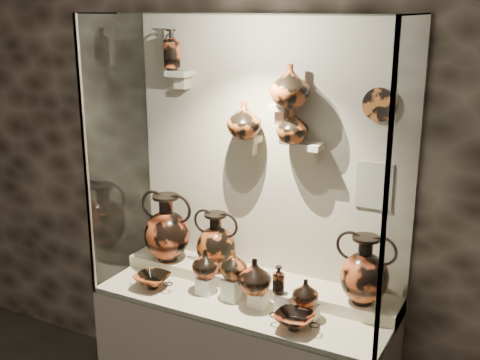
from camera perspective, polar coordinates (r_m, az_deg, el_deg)
name	(u,v)px	position (r m, az deg, el deg)	size (l,w,h in m)	color
wall_back	(269,155)	(3.49, 2.79, 2.38)	(5.00, 0.02, 3.20)	#2C231B
front_tier	(243,300)	(3.50, 0.33, -11.35)	(1.68, 0.58, 0.03)	beige
rear_tier	(257,283)	(3.62, 1.63, -9.72)	(1.70, 0.25, 0.10)	beige
back_panel	(269,155)	(3.48, 2.75, 2.37)	(1.70, 0.03, 1.60)	beige
glass_front	(216,181)	(2.96, -2.31, -0.13)	(1.70, 0.01, 1.60)	white
glass_left	(118,150)	(3.67, -11.46, 2.76)	(0.01, 0.60, 1.60)	white
glass_right	(403,189)	(2.93, 15.18, -0.87)	(0.01, 0.60, 1.60)	white
glass_top	(244,13)	(3.10, 0.38, 15.54)	(1.70, 0.60, 0.01)	white
frame_post_left	(86,161)	(3.45, -14.41, 1.74)	(0.02, 0.02, 1.60)	gray
frame_post_right	(385,207)	(2.66, 13.61, -2.48)	(0.02, 0.02, 1.60)	gray
pedestal_a	(206,285)	(3.52, -3.27, -9.95)	(0.09, 0.09, 0.10)	white
pedestal_b	(231,289)	(3.44, -0.81, -10.32)	(0.09, 0.09, 0.13)	white
pedestal_c	(259,299)	(3.38, 1.77, -11.23)	(0.09, 0.09, 0.09)	white
pedestal_d	(285,303)	(3.31, 4.30, -11.57)	(0.09, 0.09, 0.12)	white
pedestal_e	(309,312)	(3.28, 6.59, -12.37)	(0.09, 0.09, 0.08)	white
bracket_ul	(180,73)	(3.61, -5.72, 10.05)	(0.14, 0.12, 0.04)	beige
bracket_ca	(248,139)	(3.44, 0.73, 3.91)	(0.14, 0.12, 0.04)	beige
bracket_cb	(280,107)	(3.31, 3.84, 6.94)	(0.10, 0.12, 0.04)	beige
bracket_cc	(310,146)	(3.29, 6.64, 3.22)	(0.14, 0.12, 0.04)	beige
amphora_left	(167,227)	(3.75, -6.93, -4.49)	(0.34, 0.34, 0.43)	#B24622
amphora_mid	(216,241)	(3.62, -2.29, -5.78)	(0.28, 0.28, 0.35)	#A2451C
amphora_right	(364,270)	(3.28, 11.71, -8.31)	(0.31, 0.31, 0.38)	#B24622
jug_a	(206,263)	(3.48, -3.27, -7.88)	(0.16, 0.16, 0.16)	#B24622
jug_b	(234,264)	(3.39, -0.61, -8.02)	(0.16, 0.16, 0.16)	#A2451C
jug_c	(255,276)	(3.31, 1.41, -9.08)	(0.19, 0.19, 0.20)	#B24622
jug_e	(306,292)	(3.23, 6.24, -10.54)	(0.14, 0.14, 0.14)	#B24622
lekythos_small	(279,278)	(3.25, 3.70, -9.24)	(0.08, 0.08, 0.18)	#A2451C
kylix_left	(153,280)	(3.62, -8.28, -9.35)	(0.26, 0.22, 0.10)	#A2451C
kylix_right	(294,320)	(3.18, 5.18, -13.06)	(0.26, 0.22, 0.11)	#B24622
lekythos_tall	(172,47)	(3.59, -6.48, 12.41)	(0.11, 0.11, 0.27)	#B24622
ovoid_vase_a	(244,120)	(3.37, 0.40, 5.74)	(0.20, 0.20, 0.20)	#A2451C
ovoid_vase_b	(290,85)	(3.21, 4.75, 8.95)	(0.21, 0.21, 0.22)	#A2451C
ovoid_vase_c	(293,126)	(3.26, 5.01, 5.13)	(0.17, 0.17, 0.18)	#A2451C
wall_plate	(379,105)	(3.18, 13.08, 6.98)	(0.18, 0.18, 0.02)	#AB5821
info_placard	(374,186)	(3.28, 12.55, -0.52)	(0.19, 0.01, 0.26)	beige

